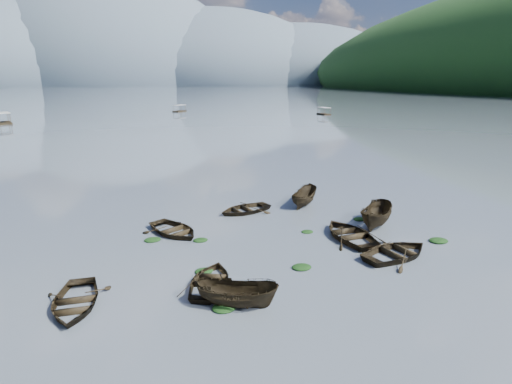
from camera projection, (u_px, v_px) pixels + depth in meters
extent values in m
plane|color=#515B66|center=(320.00, 298.00, 19.06)|extent=(2400.00, 2400.00, 0.00)
ellipsoid|color=#475666|center=(15.00, 86.00, 792.40)|extent=(520.00, 520.00, 280.00)
ellipsoid|color=#475666|center=(121.00, 85.00, 841.83)|extent=(520.00, 520.00, 340.00)
ellipsoid|color=#475666|center=(215.00, 85.00, 891.27)|extent=(520.00, 520.00, 260.00)
ellipsoid|color=#475666|center=(291.00, 85.00, 935.76)|extent=(520.00, 520.00, 220.00)
imported|color=black|center=(75.00, 306.00, 18.34)|extent=(3.08, 4.28, 0.88)
imported|color=black|center=(211.00, 285.00, 20.25)|extent=(4.15, 4.77, 0.83)
imported|color=black|center=(237.00, 306.00, 18.38)|extent=(4.15, 2.97, 1.50)
imported|color=black|center=(350.00, 238.00, 26.26)|extent=(3.86, 5.15, 1.01)
imported|color=black|center=(397.00, 257.00, 23.49)|extent=(5.33, 4.40, 0.96)
imported|color=black|center=(376.00, 226.00, 28.45)|extent=(4.61, 4.60, 1.83)
imported|color=black|center=(174.00, 233.00, 27.06)|extent=(4.98, 5.43, 0.92)
imported|color=black|center=(245.00, 212.00, 31.48)|extent=(5.01, 4.25, 0.88)
imported|color=black|center=(304.00, 205.00, 33.37)|extent=(3.79, 4.14, 1.58)
ellipsoid|color=black|center=(224.00, 309.00, 18.11)|extent=(1.11, 0.91, 0.24)
ellipsoid|color=black|center=(204.00, 272.00, 21.61)|extent=(1.00, 0.80, 0.22)
ellipsoid|color=black|center=(302.00, 268.00, 22.06)|extent=(1.11, 0.89, 0.24)
ellipsoid|color=black|center=(307.00, 232.00, 27.27)|extent=(0.82, 0.70, 0.18)
ellipsoid|color=black|center=(438.00, 242.00, 25.69)|extent=(1.25, 0.99, 0.26)
ellipsoid|color=black|center=(153.00, 241.00, 25.85)|extent=(1.07, 0.86, 0.23)
ellipsoid|color=black|center=(201.00, 241.00, 25.83)|extent=(0.94, 0.78, 0.20)
ellipsoid|color=black|center=(360.00, 220.00, 29.73)|extent=(0.97, 0.78, 0.21)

